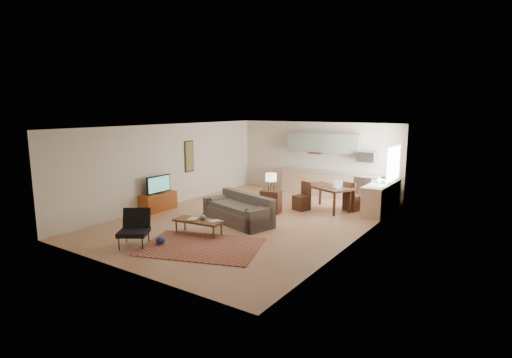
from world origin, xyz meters
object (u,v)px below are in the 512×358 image
Objects in this scene: armchair at (134,229)px; console_table at (271,202)px; sofa at (238,209)px; dining_table at (327,198)px; tv_credenza at (158,202)px; coffee_table at (199,227)px.

armchair is 4.53m from console_table.
sofa reaches higher than dining_table.
sofa is at bearing 5.66° from tv_credenza.
armchair is 0.70× the size of tv_credenza.
sofa reaches higher than coffee_table.
sofa is 2.69× the size of armchair.
armchair reaches higher than tv_credenza.
coffee_table is 1.51× the size of armchair.
sofa is at bearing -107.59° from console_table.
sofa reaches higher than console_table.
tv_credenza is (-2.05, 2.65, -0.15)m from armchair.
console_table is (0.19, 1.47, -0.05)m from sofa.
sofa is 1.51× the size of dining_table.
tv_credenza is 5.36m from dining_table.
dining_table is (2.38, 5.67, -0.04)m from armchair.
coffee_table is at bearing -108.03° from console_table.
console_table is at bearing 74.51° from coffee_table.
armchair is 0.56× the size of dining_table.
armchair is at bearing -89.90° from dining_table.
armchair reaches higher than sofa.
armchair is at bearing -52.22° from tv_credenza.
console_table is at bearing 98.87° from sofa.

